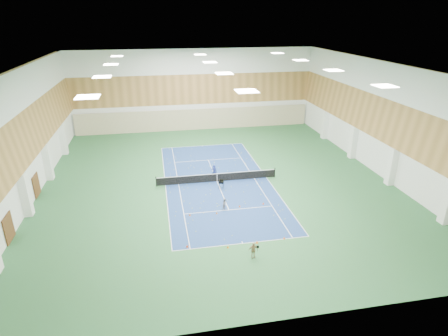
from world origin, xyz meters
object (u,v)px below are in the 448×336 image
at_px(coach, 214,172).
at_px(child_apron, 253,250).
at_px(child_court, 225,204).
at_px(ball_cart, 221,184).
at_px(tennis_net, 217,177).

relative_size(coach, child_apron, 1.30).
distance_m(child_court, child_apron, 7.64).
height_order(child_court, ball_cart, child_court).
bearing_deg(ball_cart, tennis_net, 116.25).
height_order(tennis_net, child_apron, child_apron).
bearing_deg(ball_cart, child_court, -74.83).
xyz_separation_m(child_apron, ball_cart, (-0.18, 12.10, -0.20)).
bearing_deg(child_apron, ball_cart, 85.26).
bearing_deg(tennis_net, coach, 103.84).
relative_size(child_court, child_apron, 0.85).
distance_m(coach, child_court, 6.91).
distance_m(tennis_net, ball_cart, 1.68).
height_order(coach, child_court, coach).
bearing_deg(coach, ball_cart, 116.27).
bearing_deg(child_apron, coach, 86.44).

